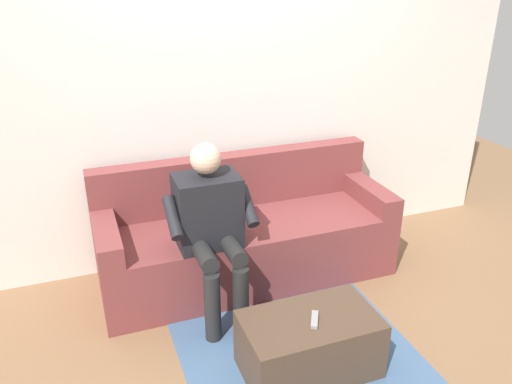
# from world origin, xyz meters

# --- Properties ---
(ground_plane) EXTENTS (8.00, 8.00, 0.00)m
(ground_plane) POSITION_xyz_m (0.00, 0.60, 0.00)
(ground_plane) COLOR #846042
(back_wall) EXTENTS (4.67, 0.06, 2.46)m
(back_wall) POSITION_xyz_m (0.00, -0.53, 1.23)
(back_wall) COLOR silver
(back_wall) RESTS_ON ground
(couch) EXTENTS (2.07, 0.72, 0.85)m
(couch) POSITION_xyz_m (0.00, -0.11, 0.30)
(couch) COLOR brown
(couch) RESTS_ON ground
(coffee_table) EXTENTS (0.74, 0.44, 0.35)m
(coffee_table) POSITION_xyz_m (0.00, 0.95, 0.17)
(coffee_table) COLOR #4C3828
(coffee_table) RESTS_ON ground
(person_solo_seated) EXTENTS (0.55, 0.56, 1.13)m
(person_solo_seated) POSITION_xyz_m (0.34, 0.21, 0.65)
(person_solo_seated) COLOR black
(person_solo_seated) RESTS_ON ground
(remote_gray) EXTENTS (0.10, 0.14, 0.02)m
(remote_gray) POSITION_xyz_m (-0.01, 0.98, 0.36)
(remote_gray) COLOR gray
(remote_gray) RESTS_ON coffee_table
(floor_rug) EXTENTS (1.34, 1.78, 0.01)m
(floor_rug) POSITION_xyz_m (0.00, 0.82, 0.00)
(floor_rug) COLOR #426084
(floor_rug) RESTS_ON ground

